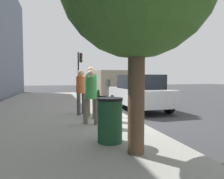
% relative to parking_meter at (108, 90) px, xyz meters
% --- Properties ---
extents(ground_plane, '(80.00, 80.00, 0.00)m').
position_rel_parking_meter_xyz_m(ground_plane, '(-0.51, -0.74, -1.17)').
color(ground_plane, '#38383A').
rests_on(ground_plane, ground).
extents(sidewalk_slab, '(28.00, 6.00, 0.15)m').
position_rel_parking_meter_xyz_m(sidewalk_slab, '(-0.51, 2.26, -1.09)').
color(sidewalk_slab, gray).
rests_on(sidewalk_slab, ground_plane).
extents(parking_meter, '(0.36, 0.12, 1.41)m').
position_rel_parking_meter_xyz_m(parking_meter, '(0.00, 0.00, 0.00)').
color(parking_meter, gray).
rests_on(parking_meter, sidewalk_slab).
extents(pedestrian_at_meter, '(0.52, 0.41, 1.87)m').
position_rel_parking_meter_xyz_m(pedestrian_at_meter, '(-0.28, 0.70, 0.10)').
color(pedestrian_at_meter, '#726656').
rests_on(pedestrian_at_meter, sidewalk_slab).
extents(pedestrian_bystander, '(0.37, 0.46, 1.71)m').
position_rel_parking_meter_xyz_m(pedestrian_bystander, '(-1.26, 0.89, -0.02)').
color(pedestrian_bystander, '#726656').
rests_on(pedestrian_bystander, sidewalk_slab).
extents(parking_officer, '(0.46, 0.39, 1.80)m').
position_rel_parking_meter_xyz_m(parking_officer, '(0.55, 0.97, 0.05)').
color(parking_officer, '#47474C').
rests_on(parking_officer, sidewalk_slab).
extents(parked_sedan_near, '(4.42, 2.01, 1.77)m').
position_rel_parking_meter_xyz_m(parked_sedan_near, '(1.82, -2.09, -0.27)').
color(parked_sedan_near, silver).
rests_on(parked_sedan_near, ground_plane).
extents(parked_van_far, '(5.22, 2.16, 2.18)m').
position_rel_parking_meter_xyz_m(parked_van_far, '(8.45, -2.09, 0.09)').
color(parked_van_far, gray).
rests_on(parked_van_far, ground_plane).
extents(traffic_signal, '(0.24, 0.44, 3.60)m').
position_rel_parking_meter_xyz_m(traffic_signal, '(9.16, 0.01, 1.41)').
color(traffic_signal, black).
rests_on(traffic_signal, sidewalk_slab).
extents(trash_bin, '(0.59, 0.59, 1.01)m').
position_rel_parking_meter_xyz_m(trash_bin, '(-3.13, 0.78, -0.51)').
color(trash_bin, '#1E4C2D').
rests_on(trash_bin, sidewalk_slab).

